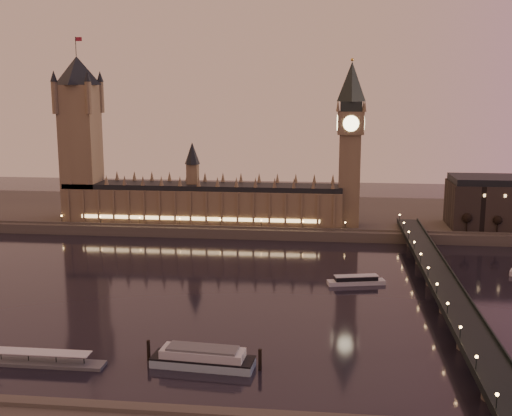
% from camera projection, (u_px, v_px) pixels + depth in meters
% --- Properties ---
extents(ground, '(700.00, 700.00, 0.00)m').
position_uv_depth(ground, '(237.00, 291.00, 296.78)').
color(ground, black).
rests_on(ground, ground).
extents(far_embankment, '(560.00, 130.00, 6.00)m').
position_uv_depth(far_embankment, '(312.00, 216.00, 453.97)').
color(far_embankment, '#423D35').
rests_on(far_embankment, ground).
extents(palace_of_westminster, '(180.00, 26.62, 52.00)m').
position_uv_depth(palace_of_westminster, '(202.00, 198.00, 415.29)').
color(palace_of_westminster, brown).
rests_on(palace_of_westminster, ground).
extents(victoria_tower, '(31.68, 31.68, 118.00)m').
position_uv_depth(victoria_tower, '(80.00, 129.00, 415.92)').
color(victoria_tower, brown).
rests_on(victoria_tower, ground).
extents(big_ben, '(17.68, 17.68, 104.00)m').
position_uv_depth(big_ben, '(350.00, 134.00, 396.98)').
color(big_ben, brown).
rests_on(big_ben, ground).
extents(westminster_bridge, '(13.20, 260.00, 15.30)m').
position_uv_depth(westminster_bridge, '(440.00, 286.00, 285.60)').
color(westminster_bridge, black).
rests_on(westminster_bridge, ground).
extents(bare_tree_0, '(5.62, 5.62, 11.42)m').
position_uv_depth(bare_tree_0, '(468.00, 219.00, 386.56)').
color(bare_tree_0, black).
rests_on(bare_tree_0, ground).
extents(bare_tree_1, '(5.62, 5.62, 11.42)m').
position_uv_depth(bare_tree_1, '(495.00, 219.00, 384.82)').
color(bare_tree_1, black).
rests_on(bare_tree_1, ground).
extents(cruise_boat_a, '(28.09, 11.87, 4.39)m').
position_uv_depth(cruise_boat_a, '(356.00, 280.00, 306.06)').
color(cruise_boat_a, silver).
rests_on(cruise_boat_a, ground).
extents(moored_barge, '(40.11, 12.53, 7.37)m').
position_uv_depth(moored_barge, '(203.00, 358.00, 215.77)').
color(moored_barge, '#99B5C2').
rests_on(moored_barge, ground).
extents(pontoon_pier, '(41.25, 6.87, 11.00)m').
position_uv_depth(pontoon_pier, '(45.00, 361.00, 217.55)').
color(pontoon_pier, '#595B5E').
rests_on(pontoon_pier, ground).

